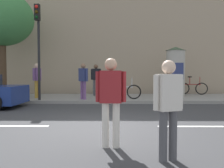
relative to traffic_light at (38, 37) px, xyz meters
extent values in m
plane|color=#38383A|center=(3.32, -5.24, -3.18)|extent=(80.00, 80.00, 0.00)
cube|color=gray|center=(3.32, 1.76, -3.10)|extent=(36.00, 4.00, 0.15)
cube|color=silver|center=(0.92, -5.24, -3.18)|extent=(1.80, 0.16, 0.01)
cube|color=silver|center=(5.72, -5.24, -3.18)|extent=(1.80, 0.16, 0.01)
cube|color=tan|center=(3.32, 6.76, 1.17)|extent=(36.00, 5.00, 8.70)
cylinder|color=black|center=(0.00, 0.11, -1.14)|extent=(0.12, 0.12, 3.77)
cube|color=black|center=(0.00, -0.07, 1.12)|extent=(0.24, 0.24, 0.75)
sphere|color=red|center=(0.00, -0.20, 1.35)|extent=(0.16, 0.16, 0.16)
sphere|color=#3C2906|center=(0.00, -0.20, 1.11)|extent=(0.16, 0.16, 0.16)
sphere|color=#07330F|center=(0.00, -0.20, 0.87)|extent=(0.16, 0.16, 0.16)
cylinder|color=#B2ADA3|center=(7.00, 1.97, -1.76)|extent=(1.01, 1.01, 2.53)
cone|color=#334C33|center=(7.00, 1.97, -0.40)|extent=(1.11, 1.11, 0.20)
cube|color=navy|center=(7.00, 1.46, -1.64)|extent=(0.61, 0.02, 0.90)
cylinder|color=#4C3826|center=(-2.50, 1.74, -1.64)|extent=(0.44, 0.44, 2.77)
ellipsoid|color=#3D7F42|center=(-2.50, 1.74, 1.21)|extent=(3.46, 3.46, 2.94)
cylinder|color=#4C4C51|center=(4.43, -8.03, -2.75)|extent=(0.14, 0.14, 0.85)
cylinder|color=#4C4C51|center=(4.61, -7.95, -2.75)|extent=(0.14, 0.14, 0.85)
cube|color=silver|center=(4.52, -7.99, -2.03)|extent=(0.45, 0.37, 0.60)
cylinder|color=silver|center=(4.30, -8.08, -2.03)|extent=(0.09, 0.09, 0.57)
cylinder|color=silver|center=(4.74, -7.89, -2.03)|extent=(0.09, 0.09, 0.57)
sphere|color=beige|center=(4.52, -7.99, -1.61)|extent=(0.23, 0.23, 0.23)
cylinder|color=silver|center=(3.66, -7.23, -2.74)|extent=(0.14, 0.14, 0.89)
cylinder|color=silver|center=(3.45, -7.22, -2.74)|extent=(0.14, 0.14, 0.89)
cube|color=maroon|center=(3.56, -7.22, -1.98)|extent=(0.43, 0.26, 0.63)
cylinder|color=maroon|center=(3.81, -7.24, -1.98)|extent=(0.09, 0.09, 0.60)
cylinder|color=maroon|center=(3.30, -7.21, -1.98)|extent=(0.09, 0.09, 0.60)
sphere|color=tan|center=(3.56, -7.22, -1.54)|extent=(0.24, 0.24, 0.24)
cube|color=silver|center=(3.57, -7.05, -2.01)|extent=(0.29, 0.17, 0.36)
cylinder|color=#B78C33|center=(-0.36, 1.15, -2.57)|extent=(0.14, 0.14, 0.91)
cylinder|color=#B78C33|center=(-0.42, 0.95, -2.57)|extent=(0.14, 0.14, 0.91)
cube|color=#724C84|center=(-0.39, 1.05, -1.80)|extent=(0.36, 0.48, 0.64)
cylinder|color=#724C84|center=(-0.32, 1.30, -1.80)|extent=(0.09, 0.09, 0.61)
cylinder|color=#724C84|center=(-0.47, 0.80, -1.80)|extent=(0.09, 0.09, 0.61)
sphere|color=beige|center=(-0.39, 1.05, -1.35)|extent=(0.25, 0.25, 0.25)
cylinder|color=#4C4C51|center=(2.67, 2.46, -2.58)|extent=(0.14, 0.14, 0.90)
cylinder|color=#4C4C51|center=(2.45, 2.54, -2.58)|extent=(0.14, 0.14, 0.90)
cube|color=black|center=(2.56, 2.50, -1.80)|extent=(0.51, 0.38, 0.64)
cylinder|color=black|center=(2.81, 2.41, -1.80)|extent=(0.09, 0.09, 0.61)
cylinder|color=black|center=(2.31, 2.60, -1.80)|extent=(0.09, 0.09, 0.61)
sphere|color=brown|center=(2.56, 2.50, -1.36)|extent=(0.25, 0.25, 0.25)
cylinder|color=#724C84|center=(2.17, 0.28, -2.58)|extent=(0.14, 0.14, 0.89)
cylinder|color=#724C84|center=(2.01, 0.44, -2.58)|extent=(0.14, 0.14, 0.89)
cube|color=navy|center=(2.09, 0.36, -1.82)|extent=(0.49, 0.49, 0.63)
cylinder|color=navy|center=(2.28, 0.17, -1.82)|extent=(0.09, 0.09, 0.60)
cylinder|color=navy|center=(1.90, 0.55, -1.82)|extent=(0.09, 0.09, 0.60)
sphere|color=#8C664C|center=(2.09, 0.36, -1.38)|extent=(0.24, 0.24, 0.24)
torus|color=black|center=(7.81, 3.35, -2.67)|extent=(0.71, 0.23, 0.72)
torus|color=black|center=(8.83, 3.10, -2.67)|extent=(0.71, 0.23, 0.72)
cylinder|color=maroon|center=(8.32, 3.22, -2.42)|extent=(0.93, 0.26, 0.04)
cylinder|color=maroon|center=(8.17, 3.26, -2.22)|extent=(0.04, 0.04, 0.45)
cylinder|color=maroon|center=(8.73, 3.12, -2.22)|extent=(0.04, 0.04, 0.50)
cube|color=black|center=(8.17, 3.26, -1.97)|extent=(0.26, 0.15, 0.06)
torus|color=black|center=(3.56, 0.67, -2.67)|extent=(0.72, 0.16, 0.72)
torus|color=black|center=(4.60, 0.52, -2.67)|extent=(0.72, 0.16, 0.72)
cylinder|color=silver|center=(4.08, 0.59, -2.42)|extent=(0.94, 0.17, 0.04)
cylinder|color=silver|center=(3.92, 0.62, -2.22)|extent=(0.04, 0.04, 0.45)
cylinder|color=silver|center=(4.50, 0.54, -2.22)|extent=(0.04, 0.04, 0.50)
cube|color=black|center=(3.92, 0.62, -1.97)|extent=(0.25, 0.13, 0.06)
cylinder|color=black|center=(-0.88, -0.71, -2.86)|extent=(0.65, 0.25, 0.64)
camera|label=1|loc=(3.63, -12.22, -1.70)|focal=41.17mm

